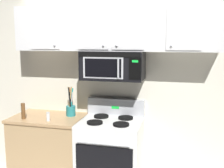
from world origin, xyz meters
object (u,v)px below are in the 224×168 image
at_px(salt_shaker, 48,117).
at_px(pepper_mill, 23,111).
at_px(stove_range, 111,154).
at_px(over_range_microwave, 113,65).
at_px(utensil_crock_teal, 71,108).

height_order(salt_shaker, pepper_mill, pepper_mill).
relative_size(salt_shaker, pepper_mill, 0.55).
xyz_separation_m(salt_shaker, pepper_mill, (-0.34, 0.01, 0.05)).
distance_m(stove_range, salt_shaker, 0.91).
distance_m(over_range_microwave, utensil_crock_teal, 0.81).
bearing_deg(pepper_mill, salt_shaker, -1.54).
height_order(stove_range, pepper_mill, stove_range).
bearing_deg(utensil_crock_teal, stove_range, -10.60).
bearing_deg(stove_range, salt_shaker, -166.37).
height_order(utensil_crock_teal, pepper_mill, utensil_crock_teal).
height_order(utensil_crock_teal, salt_shaker, utensil_crock_teal).
bearing_deg(pepper_mill, utensil_crock_teal, 27.88).
xyz_separation_m(stove_range, utensil_crock_teal, (-0.57, 0.11, 0.53)).
xyz_separation_m(stove_range, salt_shaker, (-0.75, -0.18, 0.49)).
bearing_deg(over_range_microwave, salt_shaker, -158.27).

